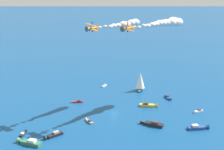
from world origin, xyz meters
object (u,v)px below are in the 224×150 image
motorboat_trailing (77,102)px  motorboat_ahead (53,135)px  motorboat_outer_ring_b (104,86)px  motorboat_outer_ring_c (198,111)px  motorboat_offshore (89,121)px  motorboat_outer_ring_a (28,142)px  biplane_lead (127,28)px  motorboat_near_centre (168,98)px  biplane_wingman (92,28)px  motorboat_far_stbd (149,105)px  motorboat_mid_cluster (151,124)px  wingwalker_lead (128,23)px  motorboat_inshore (24,133)px  wingwalker_wingman (92,23)px  motorboat_outer_ring_d (199,127)px  sailboat_far_port (140,81)px

motorboat_trailing → motorboat_ahead: size_ratio=0.71×
motorboat_outer_ring_b → motorboat_outer_ring_c: 58.86m
motorboat_offshore → motorboat_ahead: 18.88m
motorboat_outer_ring_a → biplane_lead: (-42.19, -13.11, 38.90)m
biplane_lead → motorboat_near_centre: bearing=-149.2°
motorboat_outer_ring_a → biplane_wingman: biplane_wingman is taller
motorboat_far_stbd → motorboat_outer_ring_a: (57.33, 22.71, 0.07)m
motorboat_ahead → motorboat_trailing: bearing=-113.5°
motorboat_far_stbd → motorboat_offshore: motorboat_far_stbd is taller
motorboat_near_centre → biplane_lead: size_ratio=0.97×
motorboat_trailing → motorboat_mid_cluster: (-25.74, 34.68, 0.33)m
motorboat_offshore → motorboat_ahead: (16.10, 9.84, 0.17)m
motorboat_outer_ring_a → motorboat_outer_ring_b: (-43.43, -59.08, -0.36)m
wingwalker_lead → motorboat_outer_ring_c: bearing=175.8°
motorboat_inshore → motorboat_outer_ring_c: 78.02m
motorboat_inshore → wingwalker_wingman: size_ratio=2.87×
motorboat_mid_cluster → motorboat_outer_ring_a: 49.94m
motorboat_mid_cluster → wingwalker_wingman: bearing=-43.8°
biplane_lead → motorboat_mid_cluster: bearing=126.8°
motorboat_offshore → motorboat_outer_ring_a: (25.36, 13.23, 0.32)m
motorboat_far_stbd → motorboat_inshore: 60.59m
motorboat_far_stbd → motorboat_trailing: motorboat_far_stbd is taller
motorboat_inshore → motorboat_outer_ring_d: 70.55m
motorboat_trailing → motorboat_mid_cluster: bearing=126.6°
motorboat_trailing → motorboat_ahead: bearing=66.5°
motorboat_mid_cluster → biplane_wingman: size_ratio=1.27×
motorboat_outer_ring_d → biplane_lead: biplane_lead is taller
motorboat_far_stbd → wingwalker_wingman: 49.05m
motorboat_far_stbd → biplane_wingman: size_ratio=1.28×
motorboat_ahead → motorboat_far_stbd: bearing=-158.1°
motorboat_inshore → motorboat_mid_cluster: (-51.45, 5.76, 0.36)m
motorboat_ahead → motorboat_mid_cluster: 40.61m
sailboat_far_port → motorboat_trailing: size_ratio=2.16×
sailboat_far_port → biplane_lead: bearing=60.2°
motorboat_far_stbd → motorboat_outer_ring_c: (-19.08, 12.39, -0.26)m
motorboat_inshore → motorboat_outer_ring_a: motorboat_outer_ring_a is taller
motorboat_outer_ring_c → motorboat_far_stbd: bearing=-33.0°
motorboat_outer_ring_a → biplane_lead: 58.86m
motorboat_far_stbd → motorboat_near_centre: bearing=-151.0°
motorboat_far_stbd → motorboat_outer_ring_b: bearing=-69.1°
motorboat_ahead → motorboat_offshore: bearing=-148.6°
motorboat_outer_ring_d → motorboat_far_stbd: bearing=-70.2°
motorboat_mid_cluster → wingwalker_lead: (7.52, -9.99, 41.03)m
motorboat_offshore → motorboat_mid_cluster: motorboat_mid_cluster is taller
motorboat_near_centre → motorboat_inshore: motorboat_near_centre is taller
motorboat_mid_cluster → wingwalker_wingman: (20.25, -19.41, 40.40)m
sailboat_far_port → motorboat_outer_ring_b: 22.46m
wingwalker_wingman → motorboat_inshore: bearing=23.6°
motorboat_far_stbd → motorboat_ahead: size_ratio=1.13×
motorboat_outer_ring_c → wingwalker_lead: 53.65m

